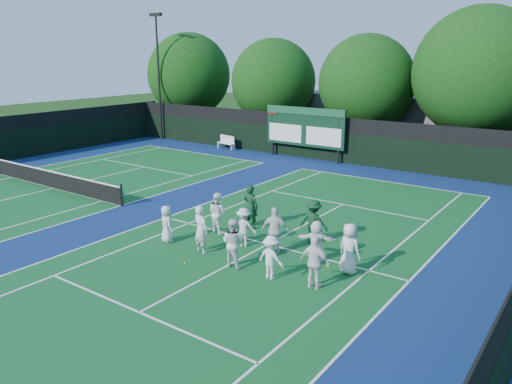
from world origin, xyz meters
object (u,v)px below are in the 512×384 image
Objects in this scene: bench at (227,142)px; coach_left at (251,207)px; tennis_net at (53,180)px; scoreboard at (304,127)px.

coach_left reaches higher than bench.
coach_left reaches higher than tennis_net.
bench is (0.35, 14.37, 0.06)m from tennis_net.
tennis_net is 6.75× the size of bench.
tennis_net is (-6.99, -14.59, -1.70)m from scoreboard.
coach_left is (5.38, -13.47, -1.26)m from scoreboard.
scoreboard is at bearing -71.03° from coach_left.
tennis_net is at bearing 2.33° from coach_left.
scoreboard reaches higher than bench.
bench is 0.90× the size of coach_left.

